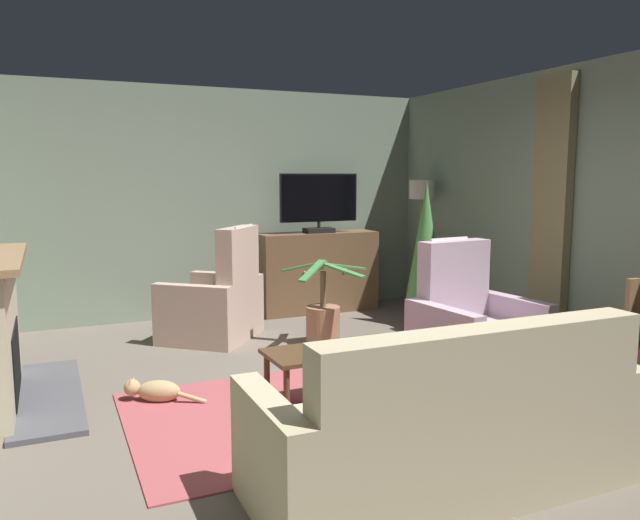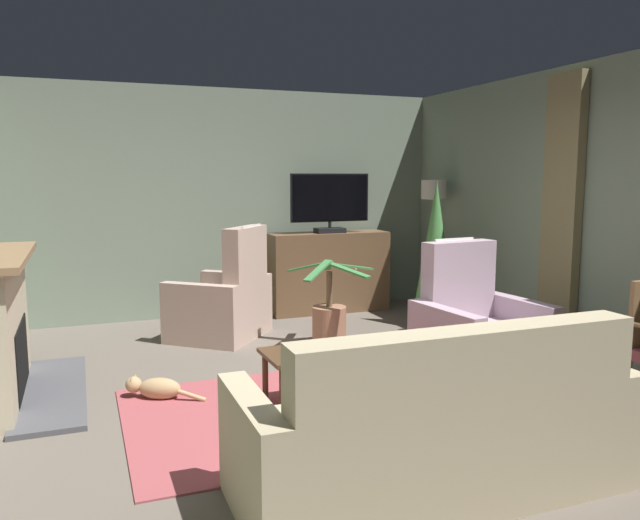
# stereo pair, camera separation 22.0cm
# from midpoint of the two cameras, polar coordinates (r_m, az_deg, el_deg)

# --- Properties ---
(ground_plane) EXTENTS (5.91, 7.55, 0.04)m
(ground_plane) POSITION_cam_midpoint_polar(r_m,az_deg,el_deg) (4.67, 3.44, -13.91)
(ground_plane) COLOR #665B51
(wall_back) EXTENTS (5.91, 0.10, 2.74)m
(wall_back) POSITION_cam_midpoint_polar(r_m,az_deg,el_deg) (7.69, -7.50, 5.21)
(wall_back) COLOR gray
(wall_back) RESTS_ON ground_plane
(wall_right_with_window) EXTENTS (0.10, 7.55, 2.74)m
(wall_right_with_window) POSITION_cam_midpoint_polar(r_m,az_deg,el_deg) (6.01, 27.77, 3.69)
(wall_right_with_window) COLOR gray
(wall_right_with_window) RESTS_ON ground_plane
(curtain_panel_far) EXTENTS (0.10, 0.44, 2.30)m
(curtain_panel_far) POSITION_cam_midpoint_polar(r_m,az_deg,el_deg) (6.43, 22.29, 5.43)
(curtain_panel_far) COLOR #8E7F56
(rug_central) EXTENTS (2.63, 1.82, 0.01)m
(rug_central) POSITION_cam_midpoint_polar(r_m,az_deg,el_deg) (4.67, 0.53, -13.54)
(rug_central) COLOR #9E474C
(rug_central) RESTS_ON ground_plane
(tv_cabinet) EXTENTS (1.51, 0.48, 1.00)m
(tv_cabinet) POSITION_cam_midpoint_polar(r_m,az_deg,el_deg) (7.81, 1.57, -1.27)
(tv_cabinet) COLOR #4A3523
(tv_cabinet) RESTS_ON ground_plane
(television) EXTENTS (1.01, 0.20, 0.73)m
(television) POSITION_cam_midpoint_polar(r_m,az_deg,el_deg) (7.67, 1.75, 5.40)
(television) COLOR black
(television) RESTS_ON tv_cabinet
(coffee_table) EXTENTS (1.06, 0.51, 0.43)m
(coffee_table) POSITION_cam_midpoint_polar(r_m,az_deg,el_deg) (4.65, 2.69, -8.74)
(coffee_table) COLOR #4C331E
(coffee_table) RESTS_ON ground_plane
(tv_remote) EXTENTS (0.10, 0.18, 0.02)m
(tv_remote) POSITION_cam_midpoint_polar(r_m,az_deg,el_deg) (4.56, 2.68, -8.26)
(tv_remote) COLOR black
(tv_remote) RESTS_ON coffee_table
(folded_newspaper) EXTENTS (0.33, 0.26, 0.01)m
(folded_newspaper) POSITION_cam_midpoint_polar(r_m,az_deg,el_deg) (4.70, 3.49, -7.88)
(folded_newspaper) COLOR silver
(folded_newspaper) RESTS_ON coffee_table
(sofa_floral) EXTENTS (2.16, 0.86, 0.97)m
(sofa_floral) POSITION_cam_midpoint_polar(r_m,az_deg,el_deg) (3.51, 12.62, -15.50)
(sofa_floral) COLOR tan
(sofa_floral) RESTS_ON ground_plane
(armchair_beside_cabinet) EXTENTS (1.24, 1.25, 1.20)m
(armchair_beside_cabinet) POSITION_cam_midpoint_polar(r_m,az_deg,el_deg) (6.62, -7.87, -3.99)
(armchair_beside_cabinet) COLOR #BC9E8E
(armchair_beside_cabinet) RESTS_ON ground_plane
(armchair_facing_sofa) EXTENTS (1.03, 0.94, 1.16)m
(armchair_facing_sofa) POSITION_cam_midpoint_polar(r_m,az_deg,el_deg) (5.48, 15.44, -6.76)
(armchair_facing_sofa) COLOR #AD93A3
(armchair_facing_sofa) RESTS_ON ground_plane
(potted_plant_on_hearth_side) EXTENTS (0.84, 0.79, 0.88)m
(potted_plant_on_hearth_side) POSITION_cam_midpoint_polar(r_m,az_deg,el_deg) (6.28, 1.88, -5.65)
(potted_plant_on_hearth_side) COLOR #99664C
(potted_plant_on_hearth_side) RESTS_ON ground_plane
(potted_plant_small_fern_corner) EXTENTS (0.43, 0.43, 1.65)m
(potted_plant_small_fern_corner) POSITION_cam_midpoint_polar(r_m,az_deg,el_deg) (7.10, 11.42, 1.00)
(potted_plant_small_fern_corner) COLOR #3D4C5B
(potted_plant_small_fern_corner) RESTS_ON ground_plane
(cat) EXTENTS (0.57, 0.37, 0.19)m
(cat) POSITION_cam_midpoint_polar(r_m,az_deg,el_deg) (4.99, -13.61, -11.37)
(cat) COLOR tan
(cat) RESTS_ON ground_plane
(floor_lamp) EXTENTS (0.32, 0.32, 1.65)m
(floor_lamp) POSITION_cam_midpoint_polar(r_m,az_deg,el_deg) (7.88, 11.16, 4.52)
(floor_lamp) COLOR #4C4233
(floor_lamp) RESTS_ON ground_plane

